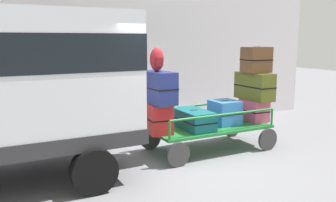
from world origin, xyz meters
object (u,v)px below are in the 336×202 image
at_px(suitcase_center_bottom, 225,112).
at_px(suitcase_midright_top, 256,60).
at_px(suitcase_midright_bottom, 254,110).
at_px(backpack, 157,59).
at_px(luggage_cart, 209,130).
at_px(suitcase_left_bottom, 158,118).
at_px(suitcase_left_middle, 158,87).
at_px(suitcase_midleft_bottom, 194,119).
at_px(suitcase_midright_middle, 254,86).

relative_size(suitcase_center_bottom, suitcase_midright_top, 1.04).
bearing_deg(suitcase_midright_bottom, backpack, -179.59).
distance_m(luggage_cart, suitcase_midright_bottom, 1.21).
relative_size(suitcase_left_bottom, suitcase_left_middle, 0.79).
relative_size(suitcase_left_middle, suitcase_center_bottom, 1.45).
bearing_deg(suitcase_midright_bottom, suitcase_left_middle, 179.23).
bearing_deg(backpack, suitcase_left_middle, 49.88).
bearing_deg(suitcase_midleft_bottom, suitcase_midright_top, -0.51).
relative_size(suitcase_left_middle, suitcase_midleft_bottom, 0.87).
relative_size(suitcase_left_middle, suitcase_midright_middle, 0.92).
relative_size(suitcase_left_bottom, suitcase_center_bottom, 1.15).
distance_m(suitcase_left_bottom, suitcase_midright_top, 2.55).
height_order(suitcase_midright_bottom, backpack, backpack).
bearing_deg(suitcase_midright_bottom, luggage_cart, 178.77).
height_order(suitcase_left_bottom, backpack, backpack).
bearing_deg(suitcase_midright_middle, backpack, -179.21).
relative_size(suitcase_left_bottom, suitcase_midright_bottom, 1.05).
distance_m(suitcase_left_bottom, suitcase_center_bottom, 1.55).
height_order(suitcase_midleft_bottom, suitcase_center_bottom, suitcase_center_bottom).
bearing_deg(backpack, suitcase_midright_top, 0.19).
height_order(luggage_cart, suitcase_midright_top, suitcase_midright_top).
xyz_separation_m(suitcase_left_middle, suitcase_midleft_bottom, (0.78, -0.03, -0.69)).
height_order(luggage_cart, backpack, backpack).
relative_size(suitcase_midright_middle, backpack, 2.10).
distance_m(luggage_cart, suitcase_midright_middle, 1.44).
relative_size(suitcase_left_middle, backpack, 1.93).
xyz_separation_m(luggage_cart, suitcase_left_middle, (-1.16, 0.01, 0.97)).
xyz_separation_m(suitcase_midleft_bottom, suitcase_midright_bottom, (1.55, -0.00, 0.05)).
xyz_separation_m(suitcase_left_middle, backpack, (-0.04, -0.05, 0.53)).
bearing_deg(suitcase_left_middle, suitcase_center_bottom, -0.36).
bearing_deg(backpack, suitcase_midright_bottom, 0.41).
xyz_separation_m(luggage_cart, suitcase_left_bottom, (-1.16, 0.03, 0.37)).
bearing_deg(backpack, luggage_cart, 1.99).
height_order(suitcase_left_bottom, suitcase_midright_middle, suitcase_midright_middle).
height_order(luggage_cart, suitcase_left_bottom, suitcase_left_bottom).
bearing_deg(suitcase_left_middle, suitcase_midright_bottom, -0.77).
distance_m(suitcase_left_middle, suitcase_center_bottom, 1.67).
bearing_deg(luggage_cart, suitcase_midright_bottom, -1.23).
xyz_separation_m(suitcase_center_bottom, backpack, (-1.59, -0.04, 1.15)).
bearing_deg(suitcase_left_bottom, luggage_cart, -1.27).
bearing_deg(luggage_cart, suitcase_midright_top, -1.68).
xyz_separation_m(luggage_cart, suitcase_midright_bottom, (1.16, -0.03, 0.32)).
height_order(suitcase_center_bottom, backpack, backpack).
xyz_separation_m(suitcase_left_bottom, backpack, (-0.04, -0.07, 1.12)).
height_order(suitcase_left_middle, suitcase_center_bottom, suitcase_left_middle).
bearing_deg(suitcase_midright_middle, suitcase_center_bottom, 179.58).
relative_size(luggage_cart, suitcase_center_bottom, 4.39).
xyz_separation_m(suitcase_center_bottom, suitcase_midright_middle, (0.78, -0.01, 0.51)).
relative_size(suitcase_center_bottom, suitcase_midright_bottom, 0.91).
xyz_separation_m(luggage_cart, suitcase_center_bottom, (0.39, -0.00, 0.34)).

